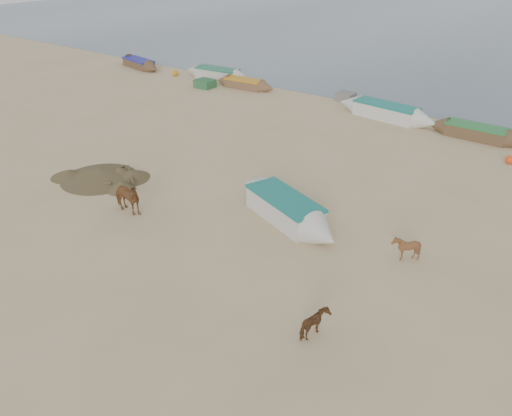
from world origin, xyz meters
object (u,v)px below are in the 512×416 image
at_px(calf_front, 406,248).
at_px(calf_right, 315,325).
at_px(cow_adult, 126,198).
at_px(near_canoe, 285,208).

xyz_separation_m(calf_front, calf_right, (-0.55, -5.37, -0.05)).
height_order(cow_adult, calf_front, cow_adult).
xyz_separation_m(calf_right, near_canoe, (-4.61, 5.24, 0.07)).
bearing_deg(near_canoe, calf_front, 21.49).
height_order(calf_front, near_canoe, near_canoe).
bearing_deg(near_canoe, calf_right, -28.59).
bearing_deg(cow_adult, near_canoe, -57.61).
bearing_deg(near_canoe, cow_adult, -127.23).
xyz_separation_m(cow_adult, calf_front, (10.74, 3.70, -0.22)).
distance_m(cow_adult, calf_right, 10.33).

